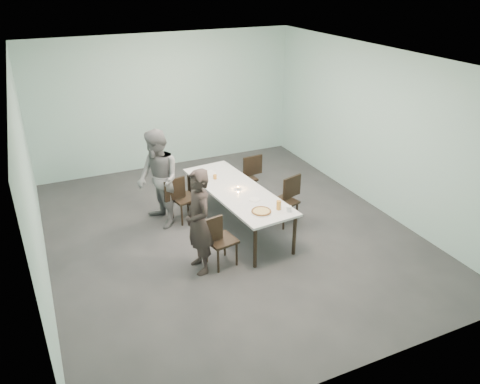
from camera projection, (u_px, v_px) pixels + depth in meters
name	position (u px, v px, depth m)	size (l,w,h in m)	color
ground	(229.00, 232.00, 8.29)	(7.00, 7.00, 0.00)	#333335
room_shell	(227.00, 122.00, 7.41)	(6.02, 7.02, 3.01)	#A9D5CC
table	(237.00, 193.00, 8.14)	(1.15, 2.67, 0.75)	white
chair_near_left	(217.00, 238.00, 7.15)	(0.64, 0.49, 0.87)	black
chair_far_left	(180.00, 196.00, 8.45)	(0.65, 0.51, 0.87)	black
chair_near_right	(287.00, 197.00, 8.42)	(0.65, 0.52, 0.87)	black
chair_far_right	(248.00, 174.00, 9.34)	(0.62, 0.45, 0.87)	black
diner_near	(199.00, 222.00, 6.92)	(0.61, 0.40, 1.66)	black
diner_far	(158.00, 179.00, 8.18)	(0.86, 0.67, 1.77)	slate
pizza	(261.00, 211.00, 7.35)	(0.34, 0.34, 0.04)	white
side_plate	(255.00, 199.00, 7.76)	(0.18, 0.18, 0.01)	white
beer_glass	(279.00, 205.00, 7.42)	(0.08, 0.08, 0.15)	#C8812B
water_tumbler	(289.00, 209.00, 7.37)	(0.08, 0.08, 0.09)	silver
tealight	(238.00, 188.00, 8.12)	(0.06, 0.06, 0.05)	silver
amber_tumbler	(215.00, 177.00, 8.51)	(0.07, 0.07, 0.08)	#C8812B
menu	(207.00, 173.00, 8.75)	(0.30, 0.22, 0.01)	silver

